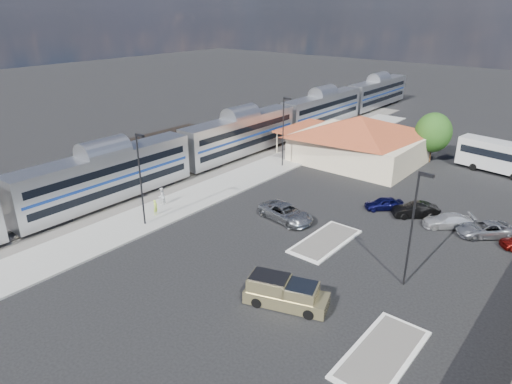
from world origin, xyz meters
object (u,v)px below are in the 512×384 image
Objects in this scene: station_depot at (358,139)px; pickup_truck at (287,294)px; coach_bus at (511,158)px; suv at (286,213)px.

station_depot reaches higher than pickup_truck.
station_depot is 1.47× the size of coach_bus.
station_depot is 3.00× the size of pickup_truck.
station_depot is 33.63m from pickup_truck.
station_depot is at bearing 17.93° from suv.
station_depot reaches higher than suv.
station_depot is 3.17× the size of suv.
pickup_truck is 1.05× the size of suv.
coach_bus reaches higher than suv.
station_depot is 18.24m from coach_bus.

